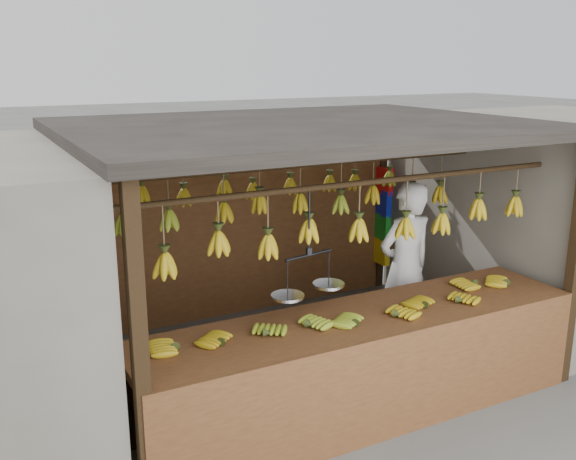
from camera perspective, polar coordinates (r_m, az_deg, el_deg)
ground at (r=6.65m, az=1.23°, el=-11.49°), size 80.00×80.00×0.00m
stall at (r=6.32m, az=-0.12°, el=5.95°), size 4.30×3.30×2.40m
neighbor_right at (r=8.51m, az=23.01°, el=1.47°), size 3.00×3.00×2.30m
counter at (r=5.37m, az=7.41°, el=-9.80°), size 3.96×0.90×0.96m
hanging_bananas at (r=6.11m, az=1.28°, el=2.14°), size 3.61×2.21×0.40m
balance_scale at (r=5.14m, az=1.85°, el=-4.86°), size 0.68×0.33×0.85m
vendor at (r=6.68m, az=10.38°, el=-3.32°), size 0.68×0.47×1.79m
bag_bundles at (r=8.37m, az=8.44°, el=1.26°), size 0.08×0.26×1.27m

